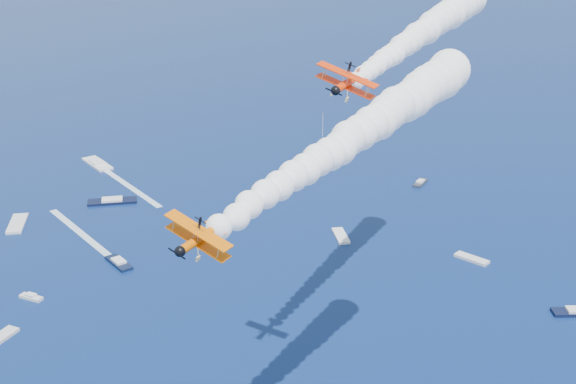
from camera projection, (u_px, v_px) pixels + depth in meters
biplane_lead at (347, 83)px, 108.76m from camera, size 11.67×13.09×8.57m
biplane_trail at (200, 238)px, 72.34m from camera, size 8.75×10.05×6.81m
smoke_trail_lead at (422, 33)px, 133.58m from camera, size 65.95×50.53×11.49m
smoke_trail_trail at (360, 133)px, 95.91m from camera, size 65.63×43.26×11.49m
spectator_boats at (79, 258)px, 189.17m from camera, size 214.70×166.72×0.70m
boat_wakes at (130, 259)px, 189.41m from camera, size 54.17×146.49×0.04m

